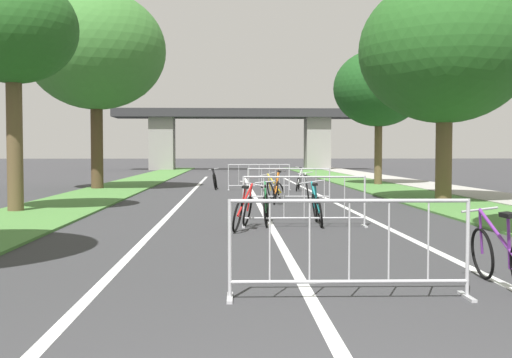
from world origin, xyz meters
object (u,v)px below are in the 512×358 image
at_px(bicycle_green_2, 266,208).
at_px(tree_right_oak_near, 379,88).
at_px(tree_left_maple_mid, 96,51).
at_px(crowd_barrier_nearest, 349,249).
at_px(crowd_barrier_third, 289,185).
at_px(bicycle_yellow_4, 275,190).
at_px(bicycle_silver_0, 307,190).
at_px(bicycle_purple_6, 502,257).
at_px(tree_right_pine_near, 445,51).
at_px(bicycle_orange_1, 275,190).
at_px(tree_left_oak_mid, 13,31).
at_px(bicycle_black_3, 215,181).
at_px(bicycle_teal_7, 317,208).
at_px(crowd_barrier_fourth, 259,177).
at_px(crowd_barrier_second, 304,201).
at_px(bicycle_red_5, 243,211).
at_px(bicycle_white_8, 299,181).

bearing_deg(bicycle_green_2, tree_right_oak_near, 74.60).
distance_m(tree_left_maple_mid, crowd_barrier_nearest, 21.48).
distance_m(crowd_barrier_third, bicycle_yellow_4, 0.61).
bearing_deg(bicycle_yellow_4, bicycle_green_2, -109.94).
xyz_separation_m(bicycle_silver_0, bicycle_purple_6, (0.62, -12.77, 0.01)).
relative_size(crowd_barrier_nearest, bicycle_purple_6, 1.50).
distance_m(tree_right_pine_near, bicycle_orange_1, 6.65).
distance_m(tree_left_oak_mid, tree_left_maple_mid, 10.08).
height_order(crowd_barrier_third, bicycle_purple_6, crowd_barrier_third).
distance_m(crowd_barrier_nearest, bicycle_black_3, 19.68).
bearing_deg(bicycle_teal_7, crowd_barrier_fourth, 95.12).
height_order(crowd_barrier_fourth, bicycle_purple_6, crowd_barrier_fourth).
bearing_deg(bicycle_green_2, bicycle_yellow_4, 90.01).
height_order(tree_right_oak_near, crowd_barrier_nearest, tree_right_oak_near).
relative_size(crowd_barrier_fourth, bicycle_orange_1, 1.55).
height_order(crowd_barrier_third, bicycle_orange_1, crowd_barrier_third).
xyz_separation_m(tree_left_maple_mid, crowd_barrier_second, (7.03, -13.38, -5.17)).
xyz_separation_m(tree_left_oak_mid, bicycle_silver_0, (7.89, 3.45, -4.24)).
relative_size(tree_right_pine_near, bicycle_black_3, 3.91).
relative_size(bicycle_silver_0, bicycle_purple_6, 0.97).
height_order(bicycle_black_3, bicycle_yellow_4, bicycle_yellow_4).
height_order(bicycle_orange_1, bicycle_green_2, bicycle_orange_1).
bearing_deg(bicycle_purple_6, bicycle_green_2, 108.99).
bearing_deg(bicycle_black_3, bicycle_teal_7, -77.48).
bearing_deg(bicycle_red_5, tree_left_maple_mid, 125.23).
bearing_deg(tree_right_oak_near, bicycle_red_5, -111.77).
distance_m(tree_right_oak_near, bicycle_silver_0, 11.23).
height_order(bicycle_orange_1, bicycle_yellow_4, bicycle_orange_1).
bearing_deg(crowd_barrier_nearest, crowd_barrier_fourth, 90.23).
xyz_separation_m(bicycle_purple_6, bicycle_white_8, (-0.29, 18.19, 0.00)).
height_order(crowd_barrier_second, bicycle_silver_0, crowd_barrier_second).
height_order(bicycle_orange_1, bicycle_white_8, bicycle_orange_1).
height_order(bicycle_green_2, bicycle_purple_6, bicycle_green_2).
bearing_deg(bicycle_silver_0, bicycle_orange_1, -135.66).
bearing_deg(bicycle_green_2, bicycle_orange_1, 89.72).
relative_size(tree_left_oak_mid, tree_left_maple_mid, 0.74).
xyz_separation_m(crowd_barrier_fourth, bicycle_red_5, (-0.92, -13.11, -0.16)).
height_order(bicycle_silver_0, bicycle_white_8, bicycle_white_8).
bearing_deg(bicycle_green_2, bicycle_black_3, 102.16).
height_order(tree_right_pine_near, bicycle_orange_1, tree_right_pine_near).
bearing_deg(tree_left_oak_mid, crowd_barrier_second, -25.66).
xyz_separation_m(bicycle_purple_6, bicycle_teal_7, (-1.21, 6.32, 0.00)).
xyz_separation_m(tree_left_maple_mid, bicycle_white_8, (8.25, -1.16, -5.33)).
relative_size(tree_left_oak_mid, bicycle_black_3, 3.45).
xyz_separation_m(bicycle_orange_1, bicycle_teal_7, (0.47, -5.64, -0.03)).
xyz_separation_m(tree_right_pine_near, bicycle_orange_1, (-5.14, -0.07, -4.21)).
relative_size(tree_left_maple_mid, crowd_barrier_fourth, 3.16).
bearing_deg(bicycle_yellow_4, bicycle_silver_0, -13.57).
height_order(crowd_barrier_third, bicycle_teal_7, crowd_barrier_third).
bearing_deg(bicycle_yellow_4, bicycle_white_8, 62.12).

